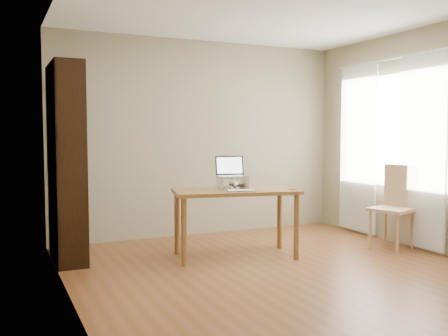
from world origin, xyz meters
TOP-DOWN VIEW (x-y plane):
  - room at (0.03, 0.01)m, footprint 4.04×4.54m
  - bookshelf at (-1.83, 1.55)m, footprint 0.30×0.90m
  - curtains at (1.92, 0.80)m, footprint 0.03×1.90m
  - desk at (-0.14, 0.92)m, footprint 1.46×0.94m
  - laptop_stand at (-0.14, 1.00)m, footprint 0.32×0.25m
  - laptop at (-0.14, 1.05)m, footprint 0.36×0.33m
  - keyboard at (-0.18, 0.70)m, footprint 0.33×0.23m
  - coaster at (0.42, 0.62)m, footprint 0.10×0.10m
  - cat at (-0.14, 1.03)m, footprint 0.25×0.49m
  - chair at (1.78, 0.47)m, footprint 0.55×0.55m

SIDE VIEW (x-z plane):
  - chair at x=1.78m, z-range 0.04..1.03m
  - desk at x=-0.14m, z-range 0.27..1.02m
  - coaster at x=0.42m, z-range 0.75..0.76m
  - keyboard at x=-0.18m, z-range 0.75..0.77m
  - cat at x=-0.14m, z-range 0.74..0.90m
  - laptop_stand at x=-0.14m, z-range 0.77..0.90m
  - laptop at x=-0.14m, z-range 0.83..1.05m
  - bookshelf at x=-1.83m, z-range 0.00..2.10m
  - curtains at x=1.92m, z-range 0.05..2.29m
  - room at x=0.03m, z-range -0.02..2.62m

